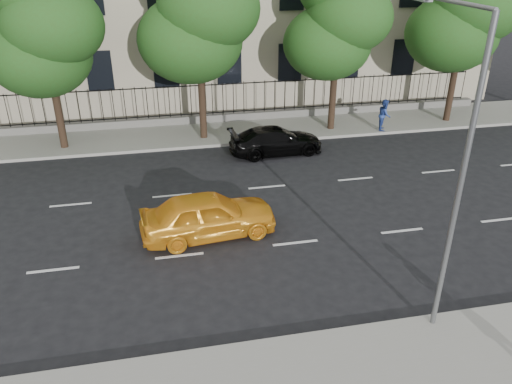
# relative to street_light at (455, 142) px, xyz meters

# --- Properties ---
(ground) EXTENTS (120.00, 120.00, 0.00)m
(ground) POSITION_rel_street_light_xyz_m (-2.50, 1.77, -5.15)
(ground) COLOR black
(ground) RESTS_ON ground
(far_sidewalk) EXTENTS (60.00, 4.00, 0.15)m
(far_sidewalk) POSITION_rel_street_light_xyz_m (-2.50, 15.77, -5.07)
(far_sidewalk) COLOR gray
(far_sidewalk) RESTS_ON ground
(lane_markings) EXTENTS (49.60, 4.62, 0.01)m
(lane_markings) POSITION_rel_street_light_xyz_m (-2.50, 6.52, -5.14)
(lane_markings) COLOR silver
(lane_markings) RESTS_ON ground
(iron_fence) EXTENTS (30.00, 0.50, 2.20)m
(iron_fence) POSITION_rel_street_light_xyz_m (-2.50, 17.47, -4.50)
(iron_fence) COLOR slate
(iron_fence) RESTS_ON far_sidewalk
(street_light) EXTENTS (0.25, 3.32, 8.05)m
(street_light) POSITION_rel_street_light_xyz_m (0.00, 0.00, 0.00)
(street_light) COLOR slate
(street_light) RESTS_ON near_sidewalk
(tree_b) EXTENTS (5.53, 5.12, 8.97)m
(tree_b) POSITION_rel_street_light_xyz_m (-11.46, 15.13, 0.69)
(tree_b) COLOR #382619
(tree_b) RESTS_ON far_sidewalk
(tree_c) EXTENTS (5.89, 5.50, 9.80)m
(tree_c) POSITION_rel_street_light_xyz_m (-4.46, 15.13, 1.26)
(tree_c) COLOR #382619
(tree_c) RESTS_ON far_sidewalk
(tree_d) EXTENTS (5.34, 4.94, 8.84)m
(tree_d) POSITION_rel_street_light_xyz_m (2.54, 15.13, 0.69)
(tree_d) COLOR #382619
(tree_d) RESTS_ON far_sidewalk
(tree_e) EXTENTS (5.71, 5.31, 9.46)m
(tree_e) POSITION_rel_street_light_xyz_m (9.54, 15.13, 1.05)
(tree_e) COLOR #382619
(tree_e) RESTS_ON far_sidewalk
(yellow_taxi) EXTENTS (4.91, 2.40, 1.61)m
(yellow_taxi) POSITION_rel_street_light_xyz_m (-5.36, 5.41, -4.34)
(yellow_taxi) COLOR orange
(yellow_taxi) RESTS_ON ground
(black_sedan) EXTENTS (4.68, 2.14, 1.33)m
(black_sedan) POSITION_rel_street_light_xyz_m (-1.23, 12.39, -4.48)
(black_sedan) COLOR black
(black_sedan) RESTS_ON ground
(pedestrian_far) EXTENTS (0.91, 1.00, 1.68)m
(pedestrian_far) POSITION_rel_street_light_xyz_m (5.22, 14.17, -4.16)
(pedestrian_far) COLOR #2A4291
(pedestrian_far) RESTS_ON far_sidewalk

